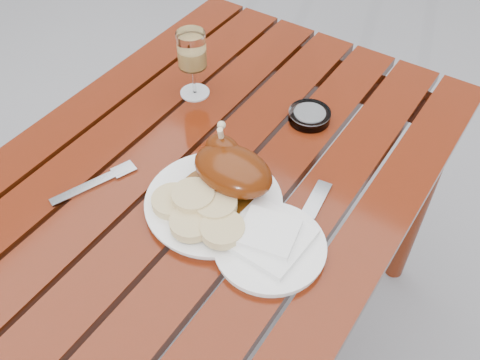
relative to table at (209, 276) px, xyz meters
name	(u,v)px	position (x,y,z in m)	size (l,w,h in m)	color
ground	(214,344)	(0.00, 0.00, -0.38)	(60.00, 60.00, 0.00)	slate
table	(209,276)	(0.00, 0.00, 0.00)	(0.80, 1.20, 0.75)	maroon
dinner_plate	(214,203)	(0.07, -0.05, 0.38)	(0.26, 0.26, 0.02)	white
roast_duck	(231,169)	(0.07, 0.00, 0.44)	(0.17, 0.16, 0.12)	#60310A
bread_dumplings	(199,210)	(0.07, -0.10, 0.41)	(0.20, 0.13, 0.03)	#D0BB7F
wine_glass	(193,65)	(-0.17, 0.20, 0.46)	(0.07, 0.07, 0.16)	tan
side_plate	(270,247)	(0.21, -0.08, 0.38)	(0.20, 0.20, 0.02)	white
napkin	(268,236)	(0.20, -0.07, 0.40)	(0.14, 0.13, 0.01)	white
ashtray	(309,116)	(0.10, 0.27, 0.39)	(0.09, 0.09, 0.02)	#B2B7BC
fork	(90,185)	(-0.16, -0.15, 0.38)	(0.02, 0.16, 0.01)	gray
knife	(297,236)	(0.24, -0.03, 0.38)	(0.02, 0.22, 0.01)	gray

